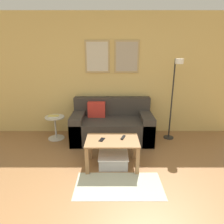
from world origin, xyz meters
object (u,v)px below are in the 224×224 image
(side_table, at_px, (55,125))
(storage_bin, at_px, (113,159))
(floor_lamp, at_px, (174,90))
(book_stack, at_px, (54,116))
(remote_control, at_px, (123,137))
(cell_phone, at_px, (102,140))
(couch, at_px, (112,125))
(coffee_table, at_px, (112,145))

(side_table, bearing_deg, storage_bin, -40.12)
(floor_lamp, relative_size, side_table, 3.40)
(book_stack, height_order, remote_control, book_stack)
(book_stack, bearing_deg, floor_lamp, -2.26)
(remote_control, bearing_deg, cell_phone, -148.68)
(floor_lamp, bearing_deg, book_stack, 177.74)
(side_table, bearing_deg, couch, -0.87)
(coffee_table, bearing_deg, storage_bin, 62.51)
(floor_lamp, bearing_deg, remote_control, -139.17)
(remote_control, bearing_deg, couch, 120.09)
(couch, relative_size, coffee_table, 1.96)
(book_stack, xyz_separation_m, cell_phone, (1.04, -1.06, -0.04))
(coffee_table, bearing_deg, floor_lamp, 38.49)
(coffee_table, relative_size, storage_bin, 1.76)
(side_table, relative_size, book_stack, 1.99)
(couch, height_order, remote_control, couch)
(cell_phone, bearing_deg, couch, 98.96)
(coffee_table, bearing_deg, remote_control, 20.73)
(coffee_table, relative_size, side_table, 1.71)
(storage_bin, relative_size, side_table, 0.97)
(storage_bin, height_order, floor_lamp, floor_lamp)
(coffee_table, height_order, book_stack, book_stack)
(storage_bin, xyz_separation_m, cell_phone, (-0.18, -0.04, 0.36))
(floor_lamp, distance_m, cell_phone, 1.78)
(coffee_table, height_order, storage_bin, coffee_table)
(remote_control, bearing_deg, storage_bin, -148.41)
(couch, distance_m, storage_bin, 1.02)
(storage_bin, relative_size, floor_lamp, 0.29)
(floor_lamp, height_order, book_stack, floor_lamp)
(side_table, height_order, remote_control, side_table)
(side_table, bearing_deg, coffee_table, -41.38)
(book_stack, height_order, cell_phone, book_stack)
(storage_bin, bearing_deg, couch, 91.46)
(storage_bin, bearing_deg, book_stack, 140.00)
(couch, xyz_separation_m, remote_control, (0.18, -0.97, 0.17))
(floor_lamp, bearing_deg, cell_phone, -144.84)
(book_stack, bearing_deg, couch, -1.16)
(couch, relative_size, floor_lamp, 0.98)
(couch, relative_size, storage_bin, 3.44)
(coffee_table, height_order, cell_phone, cell_phone)
(storage_bin, distance_m, cell_phone, 0.41)
(side_table, distance_m, book_stack, 0.21)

